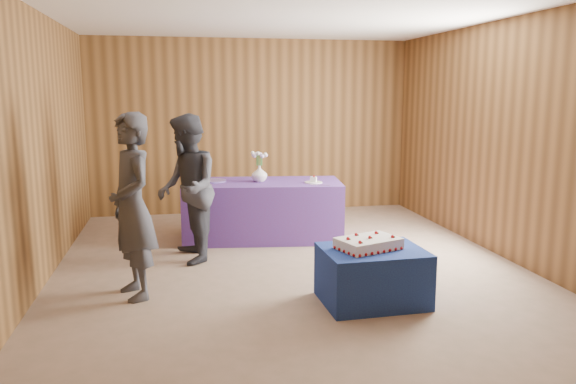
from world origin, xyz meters
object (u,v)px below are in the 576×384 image
object	(u,v)px
guest_left	(132,207)
guest_right	(187,189)
serving_table	(263,210)
sheet_cake	(368,243)
vase	(259,174)
cake_table	(372,276)

from	to	relation	value
guest_left	guest_right	world-z (taller)	guest_left
serving_table	sheet_cake	distance (m)	2.49
vase	guest_left	xyz separation A→B (m)	(-1.44, -1.86, 0.00)
guest_left	cake_table	bearing A→B (deg)	53.13
cake_table	sheet_cake	world-z (taller)	sheet_cake
serving_table	guest_right	size ratio (longest dim) A/B	1.21
serving_table	cake_table	bearing A→B (deg)	-68.15
serving_table	guest_right	xyz separation A→B (m)	(-0.97, -0.83, 0.45)
cake_table	sheet_cake	bearing A→B (deg)	147.33
sheet_cake	guest_left	bearing A→B (deg)	145.79
sheet_cake	guest_right	distance (m)	2.24
guest_right	guest_left	bearing A→B (deg)	-32.90
sheet_cake	guest_right	bearing A→B (deg)	115.34
cake_table	serving_table	world-z (taller)	serving_table
sheet_cake	guest_right	xyz separation A→B (m)	(-1.56, 1.59, 0.28)
sheet_cake	vase	world-z (taller)	vase
cake_table	vase	bearing A→B (deg)	103.54
vase	serving_table	bearing A→B (deg)	-5.72
serving_table	guest_left	xyz separation A→B (m)	(-1.48, -1.86, 0.48)
cake_table	serving_table	xyz separation A→B (m)	(-0.63, 2.44, 0.12)
sheet_cake	guest_left	world-z (taller)	guest_left
serving_table	vase	bearing A→B (deg)	-178.41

